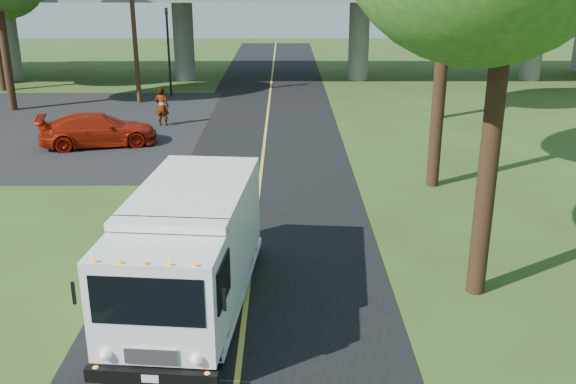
{
  "coord_description": "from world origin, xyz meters",
  "views": [
    {
      "loc": [
        0.91,
        -12.8,
        7.38
      ],
      "look_at": [
        0.99,
        3.7,
        1.6
      ],
      "focal_mm": 40.0,
      "sensor_mm": 36.0,
      "label": 1
    }
  ],
  "objects_px": {
    "step_van": "(189,248)",
    "red_sedan": "(98,129)",
    "traffic_signal": "(168,43)",
    "utility_pole": "(133,21)",
    "pedestrian": "(162,107)"
  },
  "relations": [
    {
      "from": "pedestrian",
      "to": "utility_pole",
      "type": "bearing_deg",
      "value": -56.84
    },
    {
      "from": "step_van",
      "to": "traffic_signal",
      "type": "bearing_deg",
      "value": 105.86
    },
    {
      "from": "pedestrian",
      "to": "step_van",
      "type": "bearing_deg",
      "value": 112.7
    },
    {
      "from": "red_sedan",
      "to": "utility_pole",
      "type": "bearing_deg",
      "value": -12.74
    },
    {
      "from": "step_van",
      "to": "pedestrian",
      "type": "distance_m",
      "value": 18.46
    },
    {
      "from": "step_van",
      "to": "utility_pole",
      "type": "bearing_deg",
      "value": 110.15
    },
    {
      "from": "utility_pole",
      "to": "red_sedan",
      "type": "bearing_deg",
      "value": -88.35
    },
    {
      "from": "step_van",
      "to": "red_sedan",
      "type": "xyz_separation_m",
      "value": [
        -6.01,
        14.26,
        -0.77
      ]
    },
    {
      "from": "traffic_signal",
      "to": "utility_pole",
      "type": "height_order",
      "value": "utility_pole"
    },
    {
      "from": "step_van",
      "to": "pedestrian",
      "type": "xyz_separation_m",
      "value": [
        -3.89,
        18.03,
        -0.55
      ]
    },
    {
      "from": "step_van",
      "to": "red_sedan",
      "type": "relative_size",
      "value": 1.35
    },
    {
      "from": "red_sedan",
      "to": "pedestrian",
      "type": "distance_m",
      "value": 4.33
    },
    {
      "from": "traffic_signal",
      "to": "red_sedan",
      "type": "distance_m",
      "value": 11.82
    },
    {
      "from": "traffic_signal",
      "to": "red_sedan",
      "type": "relative_size",
      "value": 1.04
    },
    {
      "from": "traffic_signal",
      "to": "step_van",
      "type": "distance_m",
      "value": 26.25
    }
  ]
}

